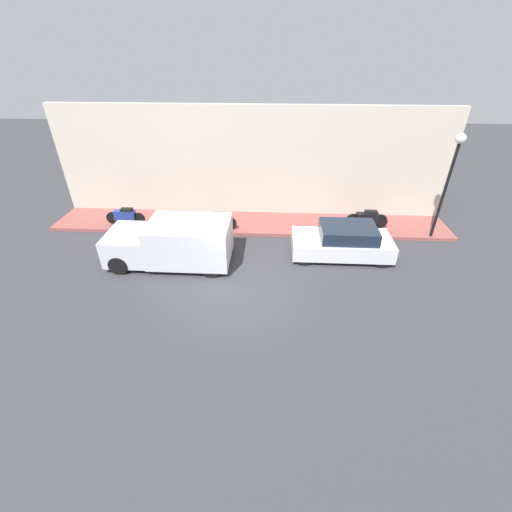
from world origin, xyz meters
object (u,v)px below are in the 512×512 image
(motorcycle_black, at_px, (367,218))
(motorcycle_blue, at_px, (125,216))
(motorcycle_red, at_px, (217,220))
(delivery_van, at_px, (172,242))
(streetlamp, at_px, (452,166))
(parked_car, at_px, (343,241))

(motorcycle_black, height_order, motorcycle_blue, motorcycle_black)
(motorcycle_red, height_order, motorcycle_black, motorcycle_black)
(motorcycle_black, distance_m, motorcycle_blue, 11.12)
(delivery_van, bearing_deg, motorcycle_black, -69.09)
(motorcycle_red, distance_m, streetlamp, 9.89)
(motorcycle_red, xyz_separation_m, motorcycle_black, (0.51, -6.81, 0.02))
(delivery_van, height_order, streetlamp, streetlamp)
(parked_car, height_order, streetlamp, streetlamp)
(parked_car, bearing_deg, delivery_van, 97.29)
(motorcycle_red, bearing_deg, delivery_van, 153.21)
(motorcycle_black, bearing_deg, parked_car, 147.18)
(streetlamp, bearing_deg, motorcycle_black, 76.29)
(motorcycle_red, relative_size, streetlamp, 0.42)
(delivery_van, distance_m, motorcycle_blue, 4.16)
(delivery_van, xyz_separation_m, streetlamp, (2.44, -10.82, 2.40))
(motorcycle_red, bearing_deg, parked_car, -108.01)
(motorcycle_black, height_order, streetlamp, streetlamp)
(parked_car, bearing_deg, motorcycle_black, -32.82)
(motorcycle_black, bearing_deg, motorcycle_blue, 91.22)
(motorcycle_blue, bearing_deg, parked_car, -101.77)
(motorcycle_red, distance_m, motorcycle_black, 6.83)
(delivery_van, bearing_deg, streetlamp, -77.27)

